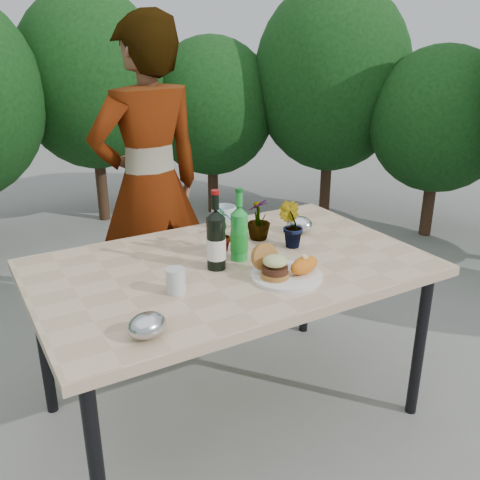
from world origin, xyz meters
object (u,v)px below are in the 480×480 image
dinner_plate (287,276)px  person (150,188)px  wine_bottle (216,240)px  patio_table (230,276)px

dinner_plate → person: size_ratio=0.16×
dinner_plate → wine_bottle: bearing=131.9°
dinner_plate → wine_bottle: (-0.19, 0.22, 0.11)m
dinner_plate → wine_bottle: 0.31m
patio_table → wine_bottle: (-0.07, -0.02, 0.18)m
person → dinner_plate: bearing=91.2°
wine_bottle → person: (0.04, 0.84, 0.01)m
wine_bottle → person: 0.84m
patio_table → person: (-0.03, 0.83, 0.18)m
patio_table → person: 0.85m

